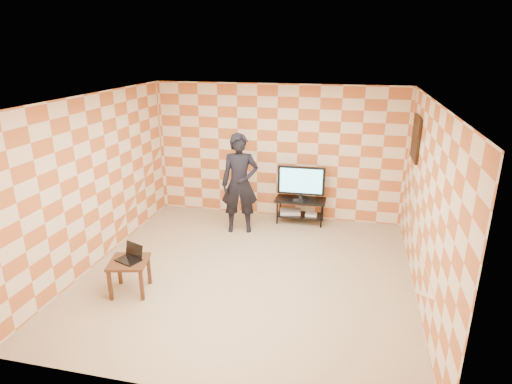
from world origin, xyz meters
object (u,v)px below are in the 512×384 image
tv (301,181)px  side_table (129,266)px  person (240,184)px  tv_stand (300,205)px

tv → side_table: size_ratio=1.46×
tv → side_table: bearing=-123.9°
person → tv: bearing=17.1°
tv_stand → side_table: 3.71m
tv_stand → side_table: (-2.07, -3.08, 0.05)m
tv → person: bearing=-149.7°
person → tv_stand: bearing=17.2°
tv_stand → tv: (-0.00, -0.00, 0.51)m
tv_stand → person: (-1.07, -0.63, 0.58)m
tv → side_table: tv is taller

